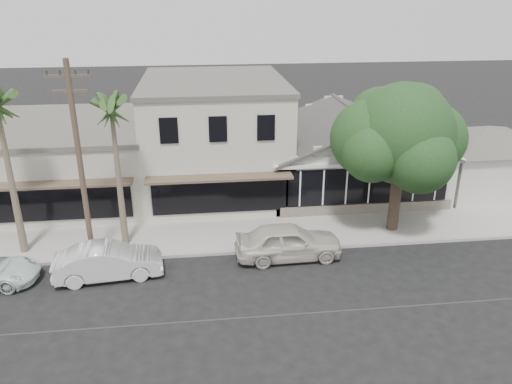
{
  "coord_description": "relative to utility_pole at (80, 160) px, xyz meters",
  "views": [
    {
      "loc": [
        -3.92,
        -15.58,
        11.43
      ],
      "look_at": [
        -1.39,
        6.0,
        2.66
      ],
      "focal_mm": 35.0,
      "sensor_mm": 36.0,
      "label": 1
    }
  ],
  "objects": [
    {
      "name": "ground",
      "position": [
        9.0,
        -5.2,
        -4.79
      ],
      "size": [
        140.0,
        140.0,
        0.0
      ],
      "primitive_type": "plane",
      "color": "black",
      "rests_on": "ground"
    },
    {
      "name": "sidewalk_north",
      "position": [
        1.0,
        1.55,
        -4.71
      ],
      "size": [
        90.0,
        3.5,
        0.15
      ],
      "primitive_type": "cube",
      "color": "#9E9991",
      "rests_on": "ground"
    },
    {
      "name": "corner_shop",
      "position": [
        14.0,
        7.27,
        -2.17
      ],
      "size": [
        10.4,
        8.6,
        5.1
      ],
      "color": "beige",
      "rests_on": "ground"
    },
    {
      "name": "side_cottage",
      "position": [
        22.2,
        6.3,
        -3.29
      ],
      "size": [
        6.0,
        6.0,
        3.0
      ],
      "primitive_type": "cube",
      "color": "beige",
      "rests_on": "ground"
    },
    {
      "name": "row_building_near",
      "position": [
        6.0,
        8.3,
        -1.54
      ],
      "size": [
        8.0,
        10.0,
        6.5
      ],
      "primitive_type": "cube",
      "color": "beige",
      "rests_on": "ground"
    },
    {
      "name": "row_building_midnear",
      "position": [
        -3.0,
        8.3,
        -2.69
      ],
      "size": [
        10.0,
        10.0,
        4.2
      ],
      "primitive_type": "cube",
      "color": "beige",
      "rests_on": "ground"
    },
    {
      "name": "utility_pole",
      "position": [
        0.0,
        0.0,
        0.0
      ],
      "size": [
        1.8,
        0.24,
        9.0
      ],
      "color": "brown",
      "rests_on": "ground"
    },
    {
      "name": "car_0",
      "position": [
        8.9,
        -0.85,
        -3.96
      ],
      "size": [
        4.9,
        2.09,
        1.65
      ],
      "primitive_type": "imported",
      "rotation": [
        0.0,
        0.0,
        1.6
      ],
      "color": "beige",
      "rests_on": "ground"
    },
    {
      "name": "car_1",
      "position": [
        0.99,
        -1.61,
        -4.05
      ],
      "size": [
        4.65,
        2.05,
        1.49
      ],
      "primitive_type": "imported",
      "rotation": [
        0.0,
        0.0,
        1.68
      ],
      "color": "silver",
      "rests_on": "ground"
    },
    {
      "name": "shade_tree",
      "position": [
        14.62,
        1.47,
        0.2
      ],
      "size": [
        6.83,
        6.18,
        7.58
      ],
      "rotation": [
        0.0,
        0.0,
        -0.11
      ],
      "color": "#453329",
      "rests_on": "ground"
    },
    {
      "name": "palm_east",
      "position": [
        1.34,
        1.13,
        1.85
      ],
      "size": [
        2.72,
        2.72,
        7.72
      ],
      "color": "#726651",
      "rests_on": "ground"
    }
  ]
}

